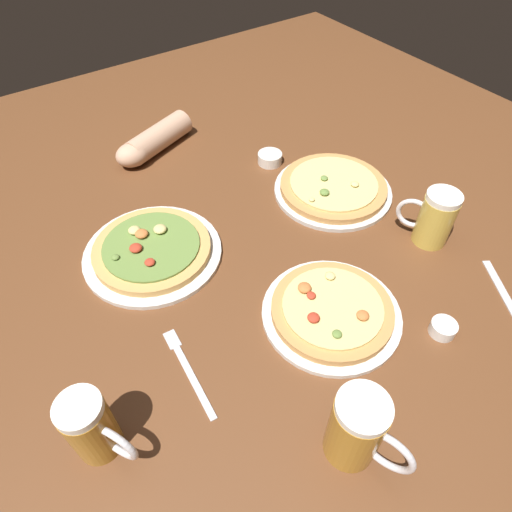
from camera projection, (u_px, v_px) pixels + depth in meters
name	position (u px, v px, depth m)	size (l,w,h in m)	color
ground_plane	(256.00, 266.00, 1.09)	(2.40, 2.40, 0.03)	brown
pizza_plate_near	(332.00, 311.00, 0.96)	(0.30, 0.30, 0.05)	silver
pizza_plate_far	(152.00, 250.00, 1.09)	(0.33, 0.33, 0.05)	silver
pizza_plate_side	(333.00, 188.00, 1.25)	(0.33, 0.33, 0.05)	silver
beer_mug_dark	(92.00, 428.00, 0.73)	(0.09, 0.13, 0.15)	#B27A23
beer_mug_amber	(358.00, 430.00, 0.72)	(0.09, 0.15, 0.16)	#B27A23
beer_mug_pale	(434.00, 218.00, 1.08)	(0.09, 0.13, 0.14)	gold
ramekin_sauce	(270.00, 158.00, 1.35)	(0.07, 0.07, 0.03)	silver
ramekin_butter	(443.00, 328.00, 0.94)	(0.05, 0.05, 0.03)	white
knife_right	(508.00, 301.00, 1.00)	(0.14, 0.21, 0.01)	silver
fork_spare	(188.00, 370.00, 0.88)	(0.04, 0.22, 0.01)	silver
diner_arm	(151.00, 142.00, 1.37)	(0.28, 0.16, 0.08)	tan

